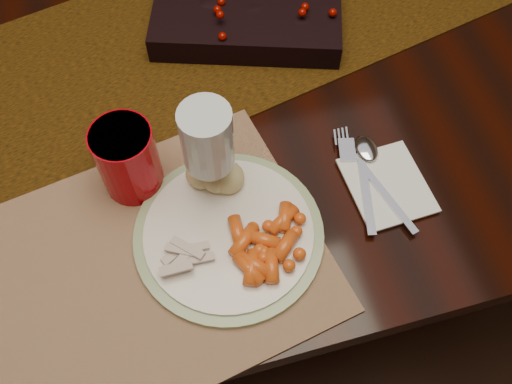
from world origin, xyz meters
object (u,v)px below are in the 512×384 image
object	(u,v)px
dinner_plate	(229,234)
baby_carrots	(267,244)
napkin	(387,185)
wine_glass	(210,158)
placemat_main	(136,271)
red_cup	(128,160)
centerpiece	(247,17)
mashed_potatoes	(216,178)
turkey_shreds	(186,258)
dining_table	(222,180)

from	to	relation	value
dinner_plate	baby_carrots	xyz separation A→B (m)	(0.05, -0.04, 0.02)
napkin	wine_glass	world-z (taller)	wine_glass
placemat_main	red_cup	xyz separation A→B (m)	(0.02, 0.14, 0.06)
centerpiece	mashed_potatoes	bearing A→B (deg)	-112.40
turkey_shreds	mashed_potatoes	bearing A→B (deg)	56.47
mashed_potatoes	baby_carrots	bearing A→B (deg)	-69.04
placemat_main	wine_glass	size ratio (longest dim) A/B	2.65
centerpiece	placemat_main	bearing A→B (deg)	-123.55
mashed_potatoes	centerpiece	bearing A→B (deg)	67.60
red_cup	wine_glass	size ratio (longest dim) A/B	0.62
centerpiece	dinner_plate	distance (m)	0.40
red_cup	wine_glass	bearing A→B (deg)	-24.51
dining_table	dinner_plate	size ratio (longest dim) A/B	6.75
dining_table	mashed_potatoes	xyz separation A→B (m)	(-0.05, -0.24, 0.42)
turkey_shreds	red_cup	distance (m)	0.16
baby_carrots	napkin	xyz separation A→B (m)	(0.20, 0.05, -0.02)
red_cup	turkey_shreds	bearing A→B (deg)	-72.73
red_cup	mashed_potatoes	bearing A→B (deg)	-23.26
wine_glass	napkin	bearing A→B (deg)	-12.93
wine_glass	mashed_potatoes	bearing A→B (deg)	1.84
placemat_main	wine_glass	xyz separation A→B (m)	(0.13, 0.09, 0.09)
centerpiece	baby_carrots	xyz separation A→B (m)	(-0.08, -0.42, -0.01)
mashed_potatoes	red_cup	size ratio (longest dim) A/B	0.68
baby_carrots	mashed_potatoes	xyz separation A→B (m)	(-0.04, 0.11, 0.01)
napkin	baby_carrots	bearing A→B (deg)	-167.70
turkey_shreds	napkin	world-z (taller)	turkey_shreds
placemat_main	napkin	size ratio (longest dim) A/B	3.90
centerpiece	mashed_potatoes	distance (m)	0.33
placemat_main	turkey_shreds	distance (m)	0.07
centerpiece	napkin	distance (m)	0.38
placemat_main	napkin	bearing A→B (deg)	-5.41
mashed_potatoes	red_cup	bearing A→B (deg)	156.74
wine_glass	red_cup	bearing A→B (deg)	155.49
napkin	dinner_plate	bearing A→B (deg)	-178.80
baby_carrots	dining_table	bearing A→B (deg)	89.47
placemat_main	mashed_potatoes	xyz separation A→B (m)	(0.14, 0.09, 0.04)
centerpiece	wine_glass	size ratio (longest dim) A/B	1.68
baby_carrots	turkey_shreds	size ratio (longest dim) A/B	1.53
red_cup	napkin	bearing A→B (deg)	-16.60
placemat_main	baby_carrots	xyz separation A→B (m)	(0.18, -0.02, 0.03)
baby_carrots	red_cup	distance (m)	0.23
red_cup	wine_glass	world-z (taller)	wine_glass
dining_table	turkey_shreds	distance (m)	0.54
dinner_plate	mashed_potatoes	bearing A→B (deg)	88.33
mashed_potatoes	turkey_shreds	distance (m)	0.12
napkin	turkey_shreds	bearing A→B (deg)	-174.83
turkey_shreds	dining_table	bearing A→B (deg)	71.76
dining_table	dinner_plate	world-z (taller)	dinner_plate
dining_table	turkey_shreds	size ratio (longest dim) A/B	27.05
centerpiece	red_cup	xyz separation A→B (m)	(-0.24, -0.25, 0.03)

